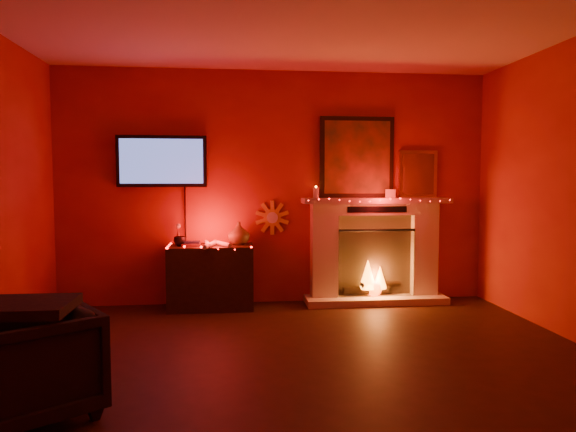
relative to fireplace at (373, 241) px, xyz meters
name	(u,v)px	position (x,y,z in m)	size (l,w,h in m)	color
room	(308,193)	(-1.14, -2.39, 0.63)	(5.00, 5.00, 5.00)	black
fireplace	(373,241)	(0.00, 0.00, 0.00)	(1.72, 0.40, 2.18)	beige
tv	(162,162)	(-2.44, 0.06, 0.92)	(1.00, 0.07, 1.24)	black
sunburst_clock	(272,218)	(-1.19, 0.09, 0.28)	(0.40, 0.03, 0.40)	gold
console_table	(212,274)	(-1.89, -0.13, -0.34)	(0.93, 0.60, 0.97)	black
armchair	(29,364)	(-2.88, -2.70, -0.39)	(0.71, 0.73, 0.67)	black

